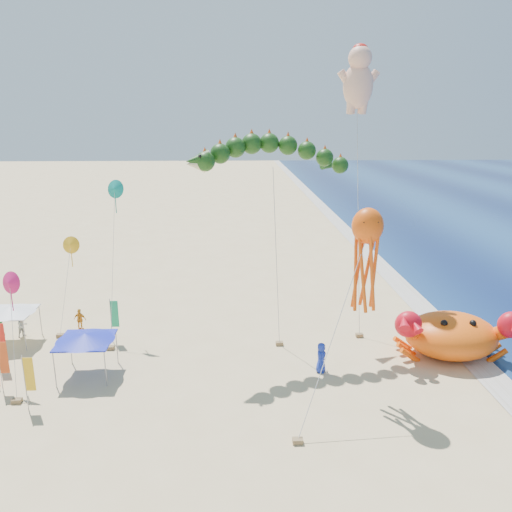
{
  "coord_description": "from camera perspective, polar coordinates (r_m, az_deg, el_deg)",
  "views": [
    {
      "loc": [
        -3.26,
        -28.81,
        14.98
      ],
      "look_at": [
        -2.0,
        2.0,
        6.5
      ],
      "focal_mm": 35.0,
      "sensor_mm": 36.0,
      "label": 1
    }
  ],
  "objects": [
    {
      "name": "dragon_kite",
      "position": [
        32.45,
        1.67,
        11.0
      ],
      "size": [
        11.11,
        5.86,
        13.73
      ],
      "color": "#14390F",
      "rests_on": "ground"
    },
    {
      "name": "crab_inflatable",
      "position": [
        35.0,
        21.46,
        -8.31
      ],
      "size": [
        8.05,
        5.23,
        3.53
      ],
      "color": "#FF5C0D",
      "rests_on": "ground"
    },
    {
      "name": "feather_flags",
      "position": [
        32.74,
        -23.47,
        -9.31
      ],
      "size": [
        6.6,
        8.33,
        3.2
      ],
      "color": "gray",
      "rests_on": "ground"
    },
    {
      "name": "beachgoers",
      "position": [
        34.23,
        -21.84,
        -10.15
      ],
      "size": [
        22.65,
        11.42,
        1.88
      ],
      "color": "#1F35BA",
      "rests_on": "ground"
    },
    {
      "name": "canopy_white",
      "position": [
        38.07,
        -26.28,
        -5.52
      ],
      "size": [
        3.28,
        3.28,
        2.71
      ],
      "color": "gray",
      "rests_on": "ground"
    },
    {
      "name": "ground",
      "position": [
        32.64,
        3.74,
        -11.98
      ],
      "size": [
        320.0,
        320.0,
        0.0
      ],
      "primitive_type": "plane",
      "color": "#D1B784",
      "rests_on": "ground"
    },
    {
      "name": "cherub_kite",
      "position": [
        37.88,
        11.65,
        19.32
      ],
      "size": [
        2.14,
        5.49,
        20.03
      ],
      "color": "#FFB99B",
      "rests_on": "ground"
    },
    {
      "name": "foam_strip",
      "position": [
        35.88,
        23.52,
        -10.66
      ],
      "size": [
        320.0,
        320.0,
        0.0
      ],
      "primitive_type": "plane",
      "color": "silver",
      "rests_on": "ground"
    },
    {
      "name": "small_kites",
      "position": [
        35.52,
        -20.57,
        0.83
      ],
      "size": [
        5.89,
        12.59,
        10.97
      ],
      "color": "gold",
      "rests_on": "ground"
    },
    {
      "name": "canopy_blue",
      "position": [
        31.74,
        -18.94,
        -8.78
      ],
      "size": [
        3.44,
        3.44,
        2.71
      ],
      "color": "gray",
      "rests_on": "ground"
    },
    {
      "name": "octopus_kite",
      "position": [
        27.02,
        12.44,
        0.43
      ],
      "size": [
        5.12,
        5.65,
        10.56
      ],
      "color": "#F3530C",
      "rests_on": "ground"
    }
  ]
}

